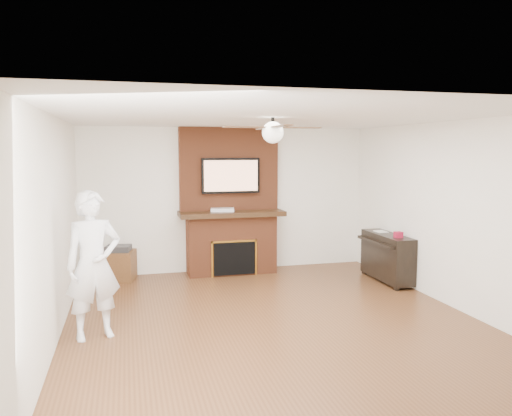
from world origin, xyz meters
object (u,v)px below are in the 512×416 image
object	(u,v)px
fireplace	(230,215)
side_table	(119,264)
piano	(387,256)
person	(93,265)

from	to	relation	value
fireplace	side_table	world-z (taller)	fireplace
fireplace	piano	distance (m)	2.69
fireplace	piano	size ratio (longest dim) A/B	2.12
side_table	piano	size ratio (longest dim) A/B	0.50
person	side_table	xyz separation A→B (m)	(0.22, 2.55, -0.57)
piano	person	bearing A→B (deg)	-162.49
fireplace	piano	bearing A→B (deg)	-28.20
person	side_table	world-z (taller)	person
fireplace	person	xyz separation A→B (m)	(-2.10, -2.61, -0.16)
person	piano	bearing A→B (deg)	0.89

